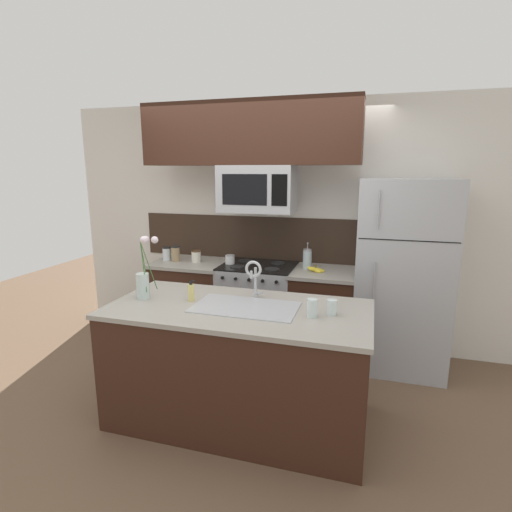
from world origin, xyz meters
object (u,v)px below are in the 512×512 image
at_px(storage_jar_tall, 167,254).
at_px(refrigerator, 402,276).
at_px(sink_faucet, 254,274).
at_px(spare_glass, 332,307).
at_px(storage_jar_medium, 176,253).
at_px(storage_jar_short, 196,256).
at_px(storage_jar_squat, 230,260).
at_px(microwave, 258,189).
at_px(banana_bunch, 316,270).
at_px(french_press, 307,259).
at_px(dish_soap_bottle, 191,292).
at_px(stove_range, 258,307).
at_px(flower_vase, 144,280).
at_px(drinking_glass, 312,308).

bearing_deg(storage_jar_tall, refrigerator, 0.77).
xyz_separation_m(sink_faucet, spare_glass, (0.62, -0.19, -0.14)).
bearing_deg(storage_jar_medium, storage_jar_short, 4.45).
xyz_separation_m(storage_jar_squat, sink_faucet, (0.57, -1.01, 0.15)).
distance_m(microwave, banana_bunch, 0.99).
bearing_deg(storage_jar_tall, french_press, 2.69).
relative_size(storage_jar_squat, spare_glass, 0.98).
xyz_separation_m(storage_jar_tall, dish_soap_bottle, (0.87, -1.21, -0.01)).
distance_m(storage_jar_squat, french_press, 0.81).
height_order(refrigerator, storage_jar_squat, refrigerator).
xyz_separation_m(stove_range, flower_vase, (-0.56, -1.27, 0.60)).
xyz_separation_m(storage_jar_tall, drinking_glass, (1.81, -1.29, -0.01)).
xyz_separation_m(refrigerator, drinking_glass, (-0.65, -1.32, 0.06)).
height_order(stove_range, storage_jar_squat, storage_jar_squat).
bearing_deg(banana_bunch, flower_vase, -134.05).
distance_m(storage_jar_tall, storage_jar_medium, 0.11).
distance_m(sink_faucet, drinking_glass, 0.58).
relative_size(stove_range, drinking_glass, 7.24).
height_order(drinking_glass, spare_glass, drinking_glass).
relative_size(refrigerator, storage_jar_squat, 17.22).
distance_m(storage_jar_squat, drinking_glass, 1.66).
bearing_deg(storage_jar_squat, banana_bunch, -2.33).
relative_size(stove_range, storage_jar_squat, 8.80).
bearing_deg(banana_bunch, storage_jar_squat, 177.67).
bearing_deg(storage_jar_squat, flower_vase, -101.62).
bearing_deg(stove_range, spare_glass, -54.11).
distance_m(french_press, spare_glass, 1.34).
relative_size(stove_range, storage_jar_short, 7.24).
bearing_deg(storage_jar_short, storage_jar_tall, -178.41).
bearing_deg(storage_jar_squat, french_press, 6.00).
height_order(storage_jar_tall, storage_jar_squat, storage_jar_tall).
height_order(stove_range, drinking_glass, drinking_glass).
height_order(microwave, spare_glass, microwave).
bearing_deg(flower_vase, french_press, 51.36).
bearing_deg(storage_jar_short, sink_faucet, -46.85).
xyz_separation_m(dish_soap_bottle, flower_vase, (-0.38, -0.04, 0.08)).
xyz_separation_m(storage_jar_squat, dish_soap_bottle, (0.12, -1.20, 0.02)).
xyz_separation_m(french_press, spare_glass, (0.38, -1.28, -0.05)).
bearing_deg(drinking_glass, stove_range, 120.26).
bearing_deg(refrigerator, drinking_glass, -116.35).
bearing_deg(storage_jar_short, storage_jar_squat, -3.06).
bearing_deg(banana_bunch, drinking_glass, -83.00).
bearing_deg(stove_range, refrigerator, 0.81).
bearing_deg(storage_jar_squat, storage_jar_medium, 179.75).
xyz_separation_m(stove_range, spare_glass, (0.88, -1.22, 0.50)).
xyz_separation_m(refrigerator, storage_jar_squat, (-1.72, -0.04, 0.05)).
xyz_separation_m(stove_range, sink_faucet, (0.26, -1.03, 0.65)).
height_order(storage_jar_squat, french_press, french_press).
xyz_separation_m(storage_jar_short, dish_soap_bottle, (0.52, -1.22, 0.00)).
bearing_deg(drinking_glass, storage_jar_short, 138.33).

